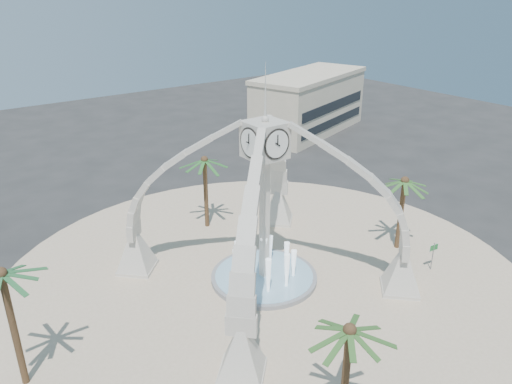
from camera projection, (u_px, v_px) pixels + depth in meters
ground at (264, 279)px, 37.82m from camera, size 140.00×140.00×0.00m
plaza at (264, 279)px, 37.81m from camera, size 40.00×40.00×0.06m
clock_tower at (265, 201)px, 35.28m from camera, size 17.94×17.94×16.30m
fountain at (264, 276)px, 37.71m from camera, size 8.00×8.00×3.62m
building_ne at (309, 103)px, 73.30m from camera, size 21.87×14.17×8.60m
palm_east at (405, 182)px, 39.96m from camera, size 5.61×5.61×6.93m
palm_west at (1, 276)px, 25.35m from camera, size 4.80×4.80×7.98m
palm_north at (204, 161)px, 43.48m from camera, size 5.37×5.37×7.27m
palm_south at (350, 332)px, 22.93m from camera, size 4.23×4.23×6.89m
street_sign at (433, 251)px, 38.39m from camera, size 0.87×0.16×2.39m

